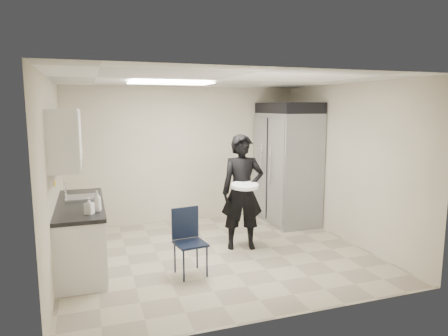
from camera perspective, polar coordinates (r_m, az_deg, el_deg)
name	(u,v)px	position (r m, az deg, el deg)	size (l,w,h in m)	color
floor	(218,254)	(6.23, -0.89, -12.16)	(4.50, 4.50, 0.00)	tan
ceiling	(217,80)	(5.83, -0.95, 12.45)	(4.50, 4.50, 0.00)	white
back_wall	(186,155)	(7.80, -5.46, 1.91)	(4.50, 4.50, 0.00)	beige
left_wall	(53,179)	(5.63, -23.27, -1.40)	(4.00, 4.00, 0.00)	beige
right_wall	(347,163)	(6.92, 17.10, 0.69)	(4.00, 4.00, 0.00)	beige
ceiling_panel	(170,83)	(6.06, -7.67, 11.95)	(1.20, 0.60, 0.02)	white
lower_counter	(81,236)	(6.01, -19.74, -9.13)	(0.60, 1.90, 0.86)	silver
countertop	(79,204)	(5.89, -19.97, -4.91)	(0.64, 1.95, 0.05)	black
sink	(81,201)	(6.14, -19.74, -4.51)	(0.42, 0.40, 0.14)	gray
faucet	(66,192)	(6.11, -21.68, -3.23)	(0.02, 0.02, 0.24)	silver
upper_cabinets	(66,137)	(5.76, -21.70, 4.17)	(0.35, 1.80, 0.75)	silver
towel_dispenser	(65,145)	(6.92, -21.71, 3.13)	(0.22, 0.30, 0.35)	black
notice_sticker_left	(54,183)	(5.74, -23.09, -2.02)	(0.00, 0.12, 0.07)	yellow
notice_sticker_right	(56,184)	(5.94, -22.93, -2.05)	(0.00, 0.12, 0.07)	yellow
commercial_fridge	(287,168)	(7.80, 9.02, -0.01)	(0.80, 1.35, 2.10)	gray
fridge_compressor	(289,108)	(7.72, 9.23, 8.46)	(0.80, 1.35, 0.20)	black
folding_chair	(190,244)	(5.38, -4.81, -10.72)	(0.38, 0.38, 0.86)	black
man_tuxedo	(242,192)	(6.25, 2.64, -3.46)	(0.66, 0.44, 1.80)	black
bucket_lid	(245,186)	(5.98, 2.98, -2.56)	(0.41, 0.41, 0.05)	white
soap_bottle_a	(97,201)	(5.31, -17.67, -4.51)	(0.10, 0.10, 0.27)	white
soap_bottle_b	(89,206)	(5.21, -18.70, -5.13)	(0.09, 0.10, 0.21)	silver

